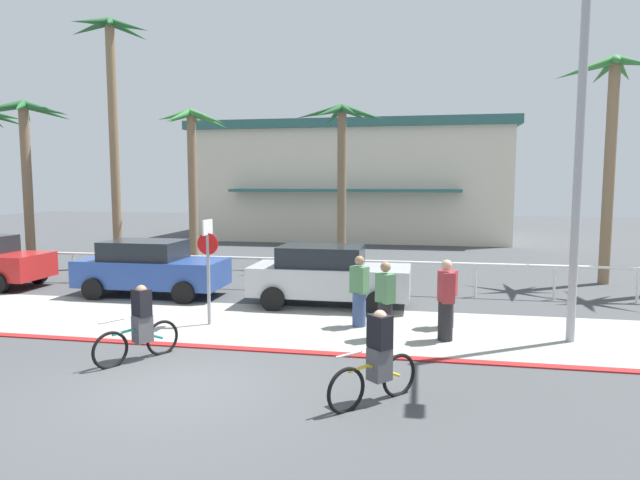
{
  "coord_description": "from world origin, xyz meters",
  "views": [
    {
      "loc": [
        3.99,
        -8.32,
        3.44
      ],
      "look_at": [
        1.31,
        6.0,
        1.9
      ],
      "focal_mm": 30.69,
      "sensor_mm": 36.0,
      "label": 1
    }
  ],
  "objects_px": {
    "stop_sign_bike_lane": "(208,256)",
    "palm_tree_1": "(25,144)",
    "pedestrian_2": "(385,304)",
    "cyclist_teal_0": "(140,325)",
    "car_silver_2": "(328,275)",
    "pedestrian_3": "(359,294)",
    "cyclist_yellow_1": "(377,359)",
    "palm_tree_4": "(342,146)",
    "pedestrian_0": "(447,297)",
    "palm_tree_3": "(193,148)",
    "car_blue_1": "(151,268)",
    "palm_tree_5": "(611,117)",
    "palm_tree_2": "(112,94)",
    "pedestrian_1": "(446,303)",
    "streetlight_curb": "(583,141)"
  },
  "relations": [
    {
      "from": "stop_sign_bike_lane",
      "to": "car_silver_2",
      "type": "xyz_separation_m",
      "value": [
        2.48,
        2.59,
        -0.81
      ]
    },
    {
      "from": "palm_tree_1",
      "to": "pedestrian_0",
      "type": "bearing_deg",
      "value": -19.86
    },
    {
      "from": "palm_tree_1",
      "to": "pedestrian_0",
      "type": "height_order",
      "value": "palm_tree_1"
    },
    {
      "from": "cyclist_yellow_1",
      "to": "palm_tree_4",
      "type": "bearing_deg",
      "value": 100.69
    },
    {
      "from": "car_silver_2",
      "to": "pedestrian_3",
      "type": "bearing_deg",
      "value": -62.09
    },
    {
      "from": "palm_tree_2",
      "to": "cyclist_yellow_1",
      "type": "relative_size",
      "value": 6.55
    },
    {
      "from": "palm_tree_4",
      "to": "pedestrian_1",
      "type": "relative_size",
      "value": 3.67
    },
    {
      "from": "car_blue_1",
      "to": "pedestrian_1",
      "type": "xyz_separation_m",
      "value": [
        8.61,
        -3.24,
        -0.03
      ]
    },
    {
      "from": "palm_tree_2",
      "to": "palm_tree_3",
      "type": "distance_m",
      "value": 3.72
    },
    {
      "from": "palm_tree_4",
      "to": "pedestrian_2",
      "type": "relative_size",
      "value": 3.8
    },
    {
      "from": "palm_tree_5",
      "to": "car_silver_2",
      "type": "xyz_separation_m",
      "value": [
        -8.62,
        -5.03,
        -4.73
      ]
    },
    {
      "from": "car_blue_1",
      "to": "streetlight_curb",
      "type": "bearing_deg",
      "value": -15.17
    },
    {
      "from": "palm_tree_2",
      "to": "car_blue_1",
      "type": "bearing_deg",
      "value": -50.93
    },
    {
      "from": "cyclist_teal_0",
      "to": "pedestrian_2",
      "type": "distance_m",
      "value": 5.1
    },
    {
      "from": "palm_tree_5",
      "to": "cyclist_teal_0",
      "type": "bearing_deg",
      "value": -137.87
    },
    {
      "from": "pedestrian_1",
      "to": "palm_tree_5",
      "type": "bearing_deg",
      "value": 55.13
    },
    {
      "from": "palm_tree_4",
      "to": "palm_tree_5",
      "type": "relative_size",
      "value": 0.86
    },
    {
      "from": "stop_sign_bike_lane",
      "to": "palm_tree_5",
      "type": "height_order",
      "value": "palm_tree_5"
    },
    {
      "from": "car_silver_2",
      "to": "cyclist_yellow_1",
      "type": "xyz_separation_m",
      "value": [
        1.9,
        -6.53,
        -0.18
      ]
    },
    {
      "from": "pedestrian_0",
      "to": "palm_tree_3",
      "type": "bearing_deg",
      "value": 140.99
    },
    {
      "from": "stop_sign_bike_lane",
      "to": "palm_tree_4",
      "type": "xyz_separation_m",
      "value": [
        1.78,
        9.81,
        3.22
      ]
    },
    {
      "from": "palm_tree_4",
      "to": "pedestrian_3",
      "type": "xyz_separation_m",
      "value": [
        1.81,
        -9.31,
        -4.1
      ]
    },
    {
      "from": "pedestrian_0",
      "to": "pedestrian_3",
      "type": "height_order",
      "value": "pedestrian_3"
    },
    {
      "from": "cyclist_teal_0",
      "to": "cyclist_yellow_1",
      "type": "bearing_deg",
      "value": -14.69
    },
    {
      "from": "palm_tree_3",
      "to": "pedestrian_2",
      "type": "height_order",
      "value": "palm_tree_3"
    },
    {
      "from": "car_blue_1",
      "to": "cyclist_yellow_1",
      "type": "distance_m",
      "value": 10.1
    },
    {
      "from": "streetlight_curb",
      "to": "palm_tree_4",
      "type": "height_order",
      "value": "streetlight_curb"
    },
    {
      "from": "stop_sign_bike_lane",
      "to": "pedestrian_0",
      "type": "xyz_separation_m",
      "value": [
        5.65,
        0.78,
        -0.93
      ]
    },
    {
      "from": "cyclist_teal_0",
      "to": "pedestrian_2",
      "type": "xyz_separation_m",
      "value": [
        4.58,
        2.25,
        0.11
      ]
    },
    {
      "from": "palm_tree_4",
      "to": "cyclist_teal_0",
      "type": "distance_m",
      "value": 13.37
    },
    {
      "from": "palm_tree_5",
      "to": "pedestrian_3",
      "type": "bearing_deg",
      "value": -136.54
    },
    {
      "from": "car_blue_1",
      "to": "pedestrian_0",
      "type": "height_order",
      "value": "car_blue_1"
    },
    {
      "from": "pedestrian_0",
      "to": "pedestrian_2",
      "type": "height_order",
      "value": "pedestrian_2"
    },
    {
      "from": "cyclist_yellow_1",
      "to": "pedestrian_2",
      "type": "bearing_deg",
      "value": 91.82
    },
    {
      "from": "stop_sign_bike_lane",
      "to": "palm_tree_1",
      "type": "relative_size",
      "value": 0.39
    },
    {
      "from": "pedestrian_0",
      "to": "pedestrian_3",
      "type": "xyz_separation_m",
      "value": [
        -2.06,
        -0.28,
        0.05
      ]
    },
    {
      "from": "palm_tree_2",
      "to": "pedestrian_0",
      "type": "xyz_separation_m",
      "value": [
        12.72,
        -7.1,
        -6.16
      ]
    },
    {
      "from": "pedestrian_2",
      "to": "pedestrian_3",
      "type": "xyz_separation_m",
      "value": [
        -0.68,
        0.96,
        -0.01
      ]
    },
    {
      "from": "palm_tree_3",
      "to": "streetlight_curb",
      "type": "bearing_deg",
      "value": -35.58
    },
    {
      "from": "pedestrian_3",
      "to": "palm_tree_4",
      "type": "bearing_deg",
      "value": 100.98
    },
    {
      "from": "streetlight_curb",
      "to": "palm_tree_1",
      "type": "height_order",
      "value": "streetlight_curb"
    },
    {
      "from": "palm_tree_3",
      "to": "car_blue_1",
      "type": "bearing_deg",
      "value": -79.66
    },
    {
      "from": "car_blue_1",
      "to": "cyclist_teal_0",
      "type": "height_order",
      "value": "car_blue_1"
    },
    {
      "from": "pedestrian_0",
      "to": "pedestrian_1",
      "type": "height_order",
      "value": "pedestrian_1"
    },
    {
      "from": "stop_sign_bike_lane",
      "to": "cyclist_yellow_1",
      "type": "xyz_separation_m",
      "value": [
        4.37,
        -3.94,
        -0.98
      ]
    },
    {
      "from": "palm_tree_2",
      "to": "palm_tree_4",
      "type": "height_order",
      "value": "palm_tree_2"
    },
    {
      "from": "pedestrian_2",
      "to": "cyclist_teal_0",
      "type": "bearing_deg",
      "value": -153.85
    },
    {
      "from": "palm_tree_1",
      "to": "pedestrian_2",
      "type": "distance_m",
      "value": 16.24
    },
    {
      "from": "car_silver_2",
      "to": "pedestrian_3",
      "type": "height_order",
      "value": "pedestrian_3"
    },
    {
      "from": "car_silver_2",
      "to": "pedestrian_3",
      "type": "xyz_separation_m",
      "value": [
        1.11,
        -2.09,
        -0.07
      ]
    }
  ]
}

